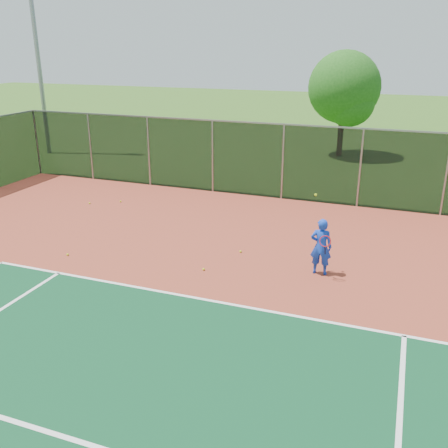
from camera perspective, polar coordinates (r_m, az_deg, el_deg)
The scene contains 11 objects.
ground at distance 9.37m, azimuth 6.33°, elevation -19.74°, with size 120.00×120.00×0.00m, color #2E5819.
court_apron at distance 10.95m, azimuth 9.01°, elevation -13.28°, with size 30.00×20.00×0.02m, color #9C3C27.
fence_back at distance 19.62m, azimuth 15.31°, elevation 6.27°, with size 30.00×0.06×3.03m.
tennis_player at distance 13.69m, azimuth 11.03°, elevation -2.54°, with size 0.60×0.61×2.23m.
practice_ball_0 at distance 20.26m, azimuth -11.74°, elevation 2.55°, with size 0.07×0.07×0.07m, color #C5DC19.
practice_ball_1 at distance 13.92m, azimuth -2.34°, elevation -5.18°, with size 0.07×0.07×0.07m, color #C5DC19.
practice_ball_2 at distance 20.31m, azimuth -15.11°, elevation 2.32°, with size 0.07×0.07×0.07m, color #C5DC19.
practice_ball_3 at distance 15.07m, azimuth 1.90°, elevation -3.16°, with size 0.07×0.07×0.07m, color #C5DC19.
practice_ball_4 at distance 15.56m, azimuth -17.44°, elevation -3.35°, with size 0.07×0.07×0.07m, color #C5DC19.
floodlight_nw at distance 30.32m, azimuth -20.96°, elevation 21.06°, with size 0.90×0.40×12.83m.
tree_back_left at distance 28.50m, azimuth 13.72°, elevation 14.57°, with size 3.87×3.87×5.69m.
Camera 1 is at (1.58, -7.05, 5.96)m, focal length 40.00 mm.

